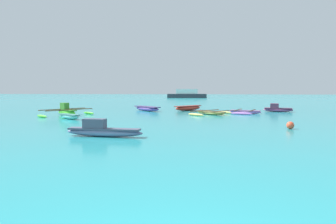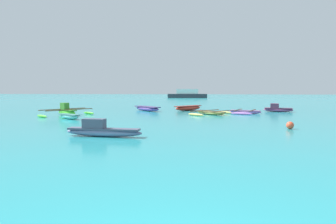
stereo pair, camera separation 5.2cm
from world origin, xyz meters
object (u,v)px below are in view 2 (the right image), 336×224
(moored_boat_1, at_px, (245,112))
(moored_boat_2, at_px, (102,130))
(moored_boat_0, at_px, (188,108))
(moored_boat_7, at_px, (66,111))
(moored_boat_3, at_px, (211,113))
(moored_boat_6, at_px, (278,109))
(mooring_buoy_0, at_px, (290,125))
(moored_boat_5, at_px, (147,108))
(distant_ferry, at_px, (187,94))
(moored_boat_4, at_px, (69,116))

(moored_boat_1, bearing_deg, moored_boat_2, -100.88)
(moored_boat_0, xyz_separation_m, moored_boat_7, (-9.63, -6.92, 0.07))
(moored_boat_3, distance_m, moored_boat_6, 7.44)
(moored_boat_6, height_order, mooring_buoy_0, moored_boat_6)
(moored_boat_2, distance_m, moored_boat_7, 11.91)
(moored_boat_7, bearing_deg, moored_boat_0, 71.67)
(moored_boat_3, xyz_separation_m, moored_boat_5, (-6.08, 3.60, 0.09))
(mooring_buoy_0, bearing_deg, distant_ferry, 97.72)
(moored_boat_6, relative_size, distant_ferry, 0.29)
(moored_boat_1, distance_m, mooring_buoy_0, 10.25)
(moored_boat_0, height_order, moored_boat_2, moored_boat_2)
(moored_boat_7, distance_m, distant_ferry, 51.20)
(moored_boat_5, height_order, distant_ferry, distant_ferry)
(mooring_buoy_0, xyz_separation_m, distant_ferry, (-7.75, 57.15, 0.66))
(moored_boat_0, distance_m, moored_boat_5, 4.15)
(moored_boat_0, relative_size, moored_boat_3, 0.77)
(moored_boat_6, height_order, distant_ferry, distant_ferry)
(distant_ferry, bearing_deg, moored_boat_4, -96.90)
(moored_boat_4, xyz_separation_m, moored_boat_7, (-1.42, 2.65, 0.14))
(moored_boat_0, distance_m, moored_boat_6, 8.55)
(moored_boat_3, height_order, moored_boat_7, moored_boat_7)
(moored_boat_7, relative_size, mooring_buoy_0, 10.82)
(moored_boat_2, relative_size, moored_boat_7, 0.84)
(moored_boat_4, bearing_deg, moored_boat_1, 59.00)
(moored_boat_3, xyz_separation_m, moored_boat_7, (-11.70, -2.24, 0.18))
(moored_boat_1, xyz_separation_m, moored_boat_3, (-3.06, -1.41, -0.00))
(moored_boat_4, bearing_deg, moored_boat_3, 59.16)
(moored_boat_4, height_order, moored_boat_5, moored_boat_5)
(mooring_buoy_0, bearing_deg, moored_boat_1, 94.71)
(moored_boat_5, xyz_separation_m, distant_ferry, (2.24, 44.75, 0.61))
(moored_boat_3, distance_m, moored_boat_4, 11.39)
(moored_boat_0, relative_size, moored_boat_5, 0.95)
(moored_boat_1, bearing_deg, moored_boat_0, 168.23)
(moored_boat_2, height_order, moored_boat_7, moored_boat_7)
(moored_boat_5, bearing_deg, moored_boat_2, -41.75)
(moored_boat_0, distance_m, moored_boat_3, 5.12)
(moored_boat_4, relative_size, distant_ferry, 0.22)
(moored_boat_0, xyz_separation_m, distant_ferry, (-1.77, 43.67, 0.59))
(moored_boat_4, distance_m, moored_boat_5, 9.48)
(moored_boat_2, bearing_deg, moored_boat_0, 84.26)
(moored_boat_0, distance_m, mooring_buoy_0, 14.75)
(moored_boat_3, relative_size, moored_boat_5, 1.23)
(mooring_buoy_0, distance_m, distant_ferry, 57.68)
(moored_boat_1, relative_size, moored_boat_2, 0.95)
(moored_boat_1, xyz_separation_m, moored_boat_7, (-14.77, -3.65, 0.18))
(moored_boat_1, height_order, moored_boat_5, moored_boat_5)
(moored_boat_1, relative_size, moored_boat_5, 1.07)
(moored_boat_1, bearing_deg, moored_boat_3, -134.57)
(moored_boat_1, bearing_deg, mooring_buoy_0, -64.60)
(moored_boat_2, xyz_separation_m, moored_boat_6, (11.81, 16.09, -0.01))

